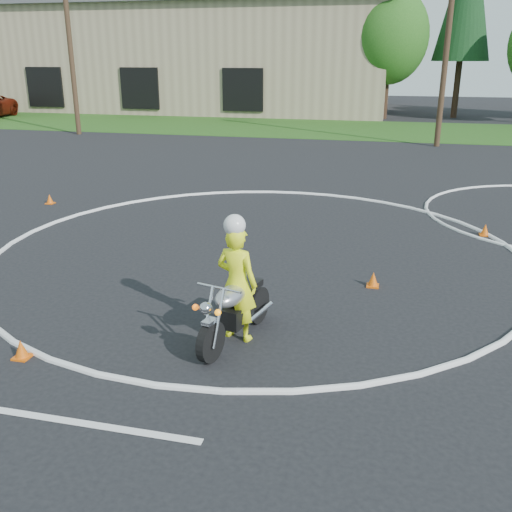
# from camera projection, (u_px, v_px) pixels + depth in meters

# --- Properties ---
(ground) EXTENTS (120.00, 120.00, 0.00)m
(ground) POSITION_uv_depth(u_px,v_px,m) (220.00, 301.00, 10.62)
(ground) COLOR black
(ground) RESTS_ON ground
(grass_strip) EXTENTS (120.00, 10.00, 0.02)m
(grass_strip) POSITION_uv_depth(u_px,v_px,m) (347.00, 129.00, 35.37)
(grass_strip) COLOR #1E4714
(grass_strip) RESTS_ON ground
(course_markings) EXTENTS (19.05, 19.05, 0.12)m
(course_markings) POSITION_uv_depth(u_px,v_px,m) (355.00, 240.00, 14.13)
(course_markings) COLOR silver
(course_markings) RESTS_ON ground
(primary_motorcycle) EXTENTS (0.91, 2.09, 1.12)m
(primary_motorcycle) POSITION_uv_depth(u_px,v_px,m) (234.00, 310.00, 8.95)
(primary_motorcycle) COLOR black
(primary_motorcycle) RESTS_ON ground
(rider_primary_grp) EXTENTS (0.78, 0.61, 2.08)m
(rider_primary_grp) POSITION_uv_depth(u_px,v_px,m) (237.00, 280.00, 8.92)
(rider_primary_grp) COLOR #F2FF1A
(rider_primary_grp) RESTS_ON ground
(traffic_cones) EXTENTS (20.24, 10.59, 0.30)m
(traffic_cones) POSITION_uv_depth(u_px,v_px,m) (439.00, 257.00, 12.51)
(traffic_cones) COLOR #DD580B
(traffic_cones) RESTS_ON ground
(warehouse) EXTENTS (41.00, 17.00, 8.30)m
(warehouse) POSITION_uv_depth(u_px,v_px,m) (156.00, 58.00, 49.89)
(warehouse) COLOR tan
(warehouse) RESTS_ON ground
(utility_poles) EXTENTS (41.60, 1.12, 10.00)m
(utility_poles) POSITION_uv_depth(u_px,v_px,m) (448.00, 36.00, 27.04)
(utility_poles) COLOR #473321
(utility_poles) RESTS_ON ground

